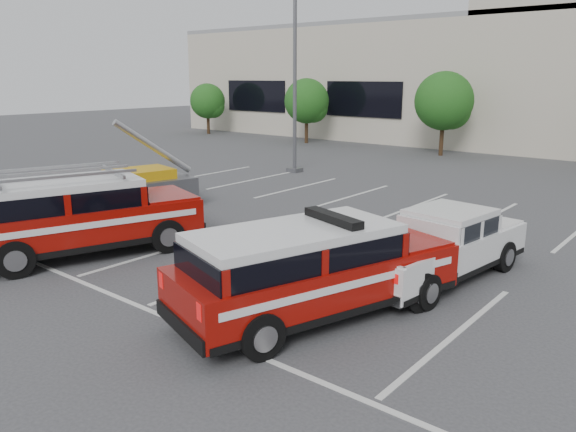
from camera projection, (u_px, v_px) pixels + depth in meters
The scene contains 10 objects.
ground at pixel (241, 271), 13.52m from camera, with size 120.00×120.00×0.00m, color #3C3C3F.
stall_markings at pixel (345, 232), 16.88m from camera, with size 23.00×15.00×0.01m, color silver.
tree_far_left at pixel (209, 102), 44.77m from camera, with size 2.77×2.77×3.99m.
tree_left at pixel (308, 103), 38.54m from camera, with size 3.07×3.07×4.42m.
tree_mid_left at pixel (446, 103), 32.30m from camera, with size 3.37×3.37×4.85m.
light_pole_left at pixel (295, 62), 26.17m from camera, with size 0.90×0.60×10.24m.
fire_chief_suv at pixel (312, 276), 10.83m from camera, with size 3.68×6.02×1.99m.
white_pickup at pixel (438, 252), 12.89m from camera, with size 2.42×5.35×1.59m.
ladder_suv at pixel (80, 221), 14.61m from camera, with size 3.97×6.18×2.27m.
utility_rig at pixel (137, 191), 19.82m from camera, with size 3.80×3.91×3.17m.
Camera 1 is at (9.01, -9.14, 4.58)m, focal length 35.00 mm.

